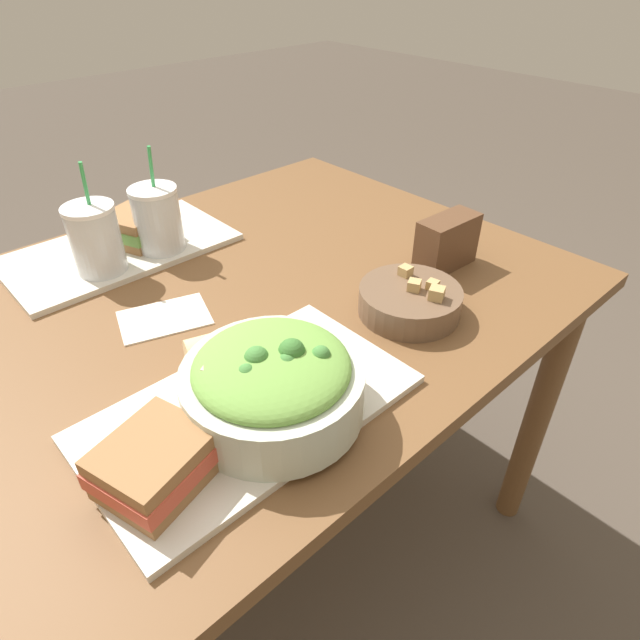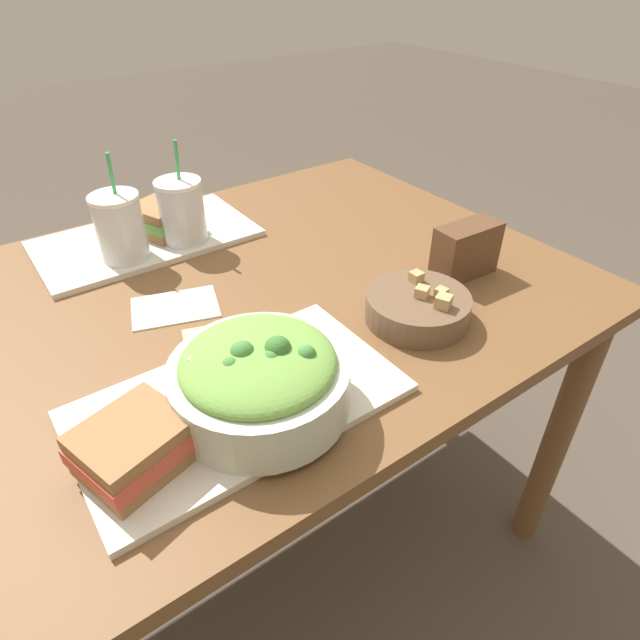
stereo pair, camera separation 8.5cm
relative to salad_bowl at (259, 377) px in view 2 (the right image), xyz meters
name	(u,v)px [view 2 (the right image)]	position (x,y,z in m)	size (l,w,h in m)	color
ground_plane	(246,542)	(0.07, 0.29, -0.84)	(12.00, 12.00, 0.00)	#4C4238
dining_table	(218,344)	(0.07, 0.29, -0.16)	(1.39, 0.94, 0.77)	brown
tray_near	(239,401)	(-0.02, 0.03, -0.06)	(0.46, 0.26, 0.01)	beige
tray_far	(146,239)	(0.06, 0.60, -0.06)	(0.46, 0.26, 0.01)	beige
salad_bowl	(259,377)	(0.00, 0.00, 0.00)	(0.25, 0.25, 0.12)	beige
soup_bowl	(418,306)	(0.33, 0.03, -0.04)	(0.18, 0.18, 0.07)	brown
sandwich_near	(134,446)	(-0.18, 0.00, -0.02)	(0.15, 0.14, 0.06)	olive
baguette_near	(220,342)	(0.00, 0.13, -0.02)	(0.11, 0.09, 0.06)	#DBBC84
sandwich_far	(162,217)	(0.10, 0.60, -0.02)	(0.15, 0.15, 0.06)	olive
drink_cup_dark	(121,229)	(-0.01, 0.53, 0.01)	(0.10, 0.10, 0.22)	silver
drink_cup_red	(182,213)	(0.12, 0.53, 0.01)	(0.10, 0.10, 0.22)	silver
chip_bag	(466,250)	(0.52, 0.10, -0.01)	(0.13, 0.07, 0.10)	brown
napkin_folded	(175,307)	(0.00, 0.31, -0.06)	(0.18, 0.15, 0.00)	silver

